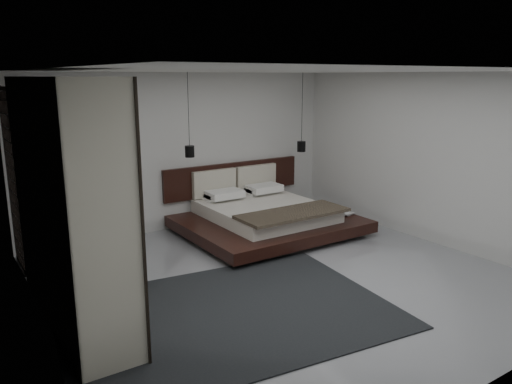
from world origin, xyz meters
TOP-DOWN VIEW (x-y plane):
  - floor at (0.00, 0.00)m, footprint 6.00×6.00m
  - ceiling at (0.00, 0.00)m, footprint 6.00×6.00m
  - wall_back at (0.00, 3.00)m, footprint 6.00×0.00m
  - wall_front at (0.00, -3.00)m, footprint 6.00×0.00m
  - wall_left at (-3.00, 0.00)m, footprint 0.00×6.00m
  - wall_right at (3.00, 0.00)m, footprint 0.00×6.00m
  - lattice_screen at (-2.95, 2.45)m, footprint 0.05×0.90m
  - bed at (0.98, 1.90)m, footprint 2.94×2.46m
  - book_lower at (2.18, 1.23)m, footprint 0.29×0.36m
  - book_upper at (2.16, 1.19)m, footprint 0.22×0.29m
  - pendant_left at (-0.23, 2.38)m, footprint 0.16×0.16m
  - pendant_right at (2.18, 2.38)m, footprint 0.16×0.16m
  - wardrobe at (-2.70, 0.39)m, footprint 0.65×2.78m
  - rug at (-1.20, -0.51)m, footprint 4.08×3.14m

SIDE VIEW (x-z plane):
  - floor at x=0.00m, z-range 0.00..0.00m
  - rug at x=-1.20m, z-range 0.00..0.02m
  - book_lower at x=2.18m, z-range 0.27..0.30m
  - bed at x=0.98m, z-range -0.25..0.85m
  - book_upper at x=2.16m, z-range 0.30..0.32m
  - lattice_screen at x=-2.95m, z-range 0.00..2.60m
  - wardrobe at x=-2.70m, z-range 0.00..2.73m
  - wall_back at x=0.00m, z-range -1.60..4.40m
  - wall_front at x=0.00m, z-range -1.60..4.40m
  - wall_left at x=-3.00m, z-range -1.60..4.40m
  - wall_right at x=3.00m, z-range -1.60..4.40m
  - pendant_right at x=2.18m, z-range 0.65..2.16m
  - pendant_left at x=-0.23m, z-range 0.80..2.20m
  - ceiling at x=0.00m, z-range 2.80..2.80m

